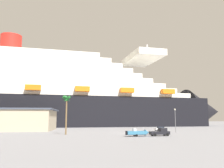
{
  "coord_description": "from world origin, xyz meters",
  "views": [
    {
      "loc": [
        -14.5,
        -81.07,
        4.85
      ],
      "look_at": [
        2.18,
        38.38,
        21.88
      ],
      "focal_mm": 39.3,
      "sensor_mm": 36.0,
      "label": 1
    }
  ],
  "objects_px": {
    "street_lamp": "(175,117)",
    "parked_car_black_coupe": "(30,129)",
    "small_boat_on_trailer": "(139,133)",
    "parked_car_silver_sedan": "(160,129)",
    "pickup_truck": "(160,132)",
    "palm_tree": "(67,102)",
    "cruise_ship": "(53,97)"
  },
  "relations": [
    {
      "from": "pickup_truck",
      "to": "small_boat_on_trailer",
      "type": "bearing_deg",
      "value": -174.43
    },
    {
      "from": "small_boat_on_trailer",
      "to": "parked_car_silver_sedan",
      "type": "relative_size",
      "value": 1.61
    },
    {
      "from": "small_boat_on_trailer",
      "to": "palm_tree",
      "type": "height_order",
      "value": "palm_tree"
    },
    {
      "from": "palm_tree",
      "to": "parked_car_black_coupe",
      "type": "height_order",
      "value": "palm_tree"
    },
    {
      "from": "street_lamp",
      "to": "small_boat_on_trailer",
      "type": "bearing_deg",
      "value": -136.79
    },
    {
      "from": "small_boat_on_trailer",
      "to": "street_lamp",
      "type": "relative_size",
      "value": 0.91
    },
    {
      "from": "parked_car_silver_sedan",
      "to": "palm_tree",
      "type": "bearing_deg",
      "value": -151.42
    },
    {
      "from": "cruise_ship",
      "to": "palm_tree",
      "type": "height_order",
      "value": "cruise_ship"
    },
    {
      "from": "parked_car_black_coupe",
      "to": "parked_car_silver_sedan",
      "type": "bearing_deg",
      "value": -6.1
    },
    {
      "from": "cruise_ship",
      "to": "pickup_truck",
      "type": "xyz_separation_m",
      "value": [
        38.32,
        -83.79,
        -16.43
      ]
    },
    {
      "from": "palm_tree",
      "to": "street_lamp",
      "type": "xyz_separation_m",
      "value": [
        37.55,
        6.24,
        -4.61
      ]
    },
    {
      "from": "parked_car_black_coupe",
      "to": "cruise_ship",
      "type": "bearing_deg",
      "value": 85.87
    },
    {
      "from": "cruise_ship",
      "to": "small_boat_on_trailer",
      "type": "height_order",
      "value": "cruise_ship"
    },
    {
      "from": "cruise_ship",
      "to": "parked_car_black_coupe",
      "type": "bearing_deg",
      "value": -94.13
    },
    {
      "from": "small_boat_on_trailer",
      "to": "palm_tree",
      "type": "distance_m",
      "value": 24.29
    },
    {
      "from": "small_boat_on_trailer",
      "to": "parked_car_black_coupe",
      "type": "distance_m",
      "value": 50.27
    },
    {
      "from": "small_boat_on_trailer",
      "to": "parked_car_black_coupe",
      "type": "height_order",
      "value": "small_boat_on_trailer"
    },
    {
      "from": "pickup_truck",
      "to": "palm_tree",
      "type": "relative_size",
      "value": 0.48
    },
    {
      "from": "cruise_ship",
      "to": "palm_tree",
      "type": "relative_size",
      "value": 18.87
    },
    {
      "from": "small_boat_on_trailer",
      "to": "parked_car_black_coupe",
      "type": "bearing_deg",
      "value": 134.84
    },
    {
      "from": "pickup_truck",
      "to": "street_lamp",
      "type": "height_order",
      "value": "street_lamp"
    },
    {
      "from": "cruise_ship",
      "to": "small_boat_on_trailer",
      "type": "relative_size",
      "value": 29.89
    },
    {
      "from": "street_lamp",
      "to": "parked_car_silver_sedan",
      "type": "height_order",
      "value": "street_lamp"
    },
    {
      "from": "parked_car_black_coupe",
      "to": "parked_car_silver_sedan",
      "type": "xyz_separation_m",
      "value": [
        51.99,
        -5.55,
        -0.0
      ]
    },
    {
      "from": "pickup_truck",
      "to": "palm_tree",
      "type": "bearing_deg",
      "value": 160.36
    },
    {
      "from": "street_lamp",
      "to": "parked_car_black_coupe",
      "type": "xyz_separation_m",
      "value": [
        -52.84,
        19.3,
        -4.55
      ]
    },
    {
      "from": "pickup_truck",
      "to": "small_boat_on_trailer",
      "type": "distance_m",
      "value": 6.42
    },
    {
      "from": "parked_car_silver_sedan",
      "to": "small_boat_on_trailer",
      "type": "bearing_deg",
      "value": -118.8
    },
    {
      "from": "small_boat_on_trailer",
      "to": "parked_car_silver_sedan",
      "type": "bearing_deg",
      "value": 61.2
    },
    {
      "from": "small_boat_on_trailer",
      "to": "parked_car_silver_sedan",
      "type": "distance_m",
      "value": 34.34
    },
    {
      "from": "street_lamp",
      "to": "parked_car_silver_sedan",
      "type": "distance_m",
      "value": 14.51
    },
    {
      "from": "parked_car_black_coupe",
      "to": "pickup_truck",
      "type": "bearing_deg",
      "value": -39.93
    }
  ]
}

